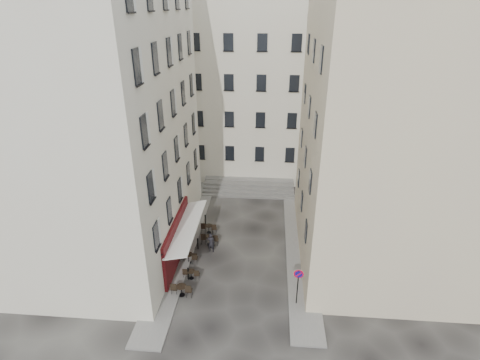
# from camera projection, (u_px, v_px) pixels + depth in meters

# --- Properties ---
(ground) EXTENTS (90.00, 90.00, 0.00)m
(ground) POSITION_uv_depth(u_px,v_px,m) (237.00, 272.00, 26.30)
(ground) COLOR black
(ground) RESTS_ON ground
(sidewalk_left) EXTENTS (2.00, 22.00, 0.12)m
(sidewalk_left) POSITION_uv_depth(u_px,v_px,m) (186.00, 237.00, 30.21)
(sidewalk_left) COLOR slate
(sidewalk_left) RESTS_ON ground
(sidewalk_right) EXTENTS (2.00, 18.00, 0.12)m
(sidewalk_right) POSITION_uv_depth(u_px,v_px,m) (299.00, 249.00, 28.63)
(sidewalk_right) COLOR slate
(sidewalk_right) RESTS_ON ground
(building_left) EXTENTS (12.20, 16.20, 20.60)m
(building_left) POSITION_uv_depth(u_px,v_px,m) (87.00, 114.00, 25.37)
(building_left) COLOR beige
(building_left) RESTS_ON ground
(building_right) EXTENTS (12.20, 14.20, 18.60)m
(building_right) POSITION_uv_depth(u_px,v_px,m) (400.00, 134.00, 24.66)
(building_right) COLOR beige
(building_right) RESTS_ON ground
(building_back) EXTENTS (18.20, 10.20, 18.60)m
(building_back) POSITION_uv_depth(u_px,v_px,m) (244.00, 85.00, 39.48)
(building_back) COLOR beige
(building_back) RESTS_ON ground
(cafe_storefront) EXTENTS (1.74, 7.30, 3.50)m
(cafe_storefront) POSITION_uv_depth(u_px,v_px,m) (178.00, 239.00, 26.72)
(cafe_storefront) COLOR #480A0F
(cafe_storefront) RESTS_ON ground
(stone_steps) EXTENTS (9.00, 3.15, 0.80)m
(stone_steps) POSITION_uv_depth(u_px,v_px,m) (248.00, 188.00, 37.44)
(stone_steps) COLOR #595655
(stone_steps) RESTS_ON ground
(bollard_near) EXTENTS (0.12, 0.12, 0.98)m
(bollard_near) POSITION_uv_depth(u_px,v_px,m) (188.00, 273.00, 25.42)
(bollard_near) COLOR black
(bollard_near) RESTS_ON ground
(bollard_mid) EXTENTS (0.12, 0.12, 0.98)m
(bollard_mid) POSITION_uv_depth(u_px,v_px,m) (198.00, 243.00, 28.57)
(bollard_mid) COLOR black
(bollard_mid) RESTS_ON ground
(bollard_far) EXTENTS (0.12, 0.12, 0.98)m
(bollard_far) POSITION_uv_depth(u_px,v_px,m) (205.00, 219.00, 31.72)
(bollard_far) COLOR black
(bollard_far) RESTS_ON ground
(no_parking_sign) EXTENTS (0.62, 0.11, 2.71)m
(no_parking_sign) POSITION_uv_depth(u_px,v_px,m) (298.00, 280.00, 22.67)
(no_parking_sign) COLOR black
(no_parking_sign) RESTS_ON ground
(bistro_table_a) EXTENTS (1.38, 0.65, 0.97)m
(bistro_table_a) POSITION_uv_depth(u_px,v_px,m) (182.00, 289.00, 24.01)
(bistro_table_a) COLOR black
(bistro_table_a) RESTS_ON ground
(bistro_table_b) EXTENTS (1.17, 0.55, 0.82)m
(bistro_table_b) POSITION_uv_depth(u_px,v_px,m) (191.00, 274.00, 25.52)
(bistro_table_b) COLOR black
(bistro_table_b) RESTS_ON ground
(bistro_table_c) EXTENTS (1.35, 0.63, 0.95)m
(bistro_table_c) POSITION_uv_depth(u_px,v_px,m) (189.00, 257.00, 27.07)
(bistro_table_c) COLOR black
(bistro_table_c) RESTS_ON ground
(bistro_table_d) EXTENTS (1.36, 0.64, 0.96)m
(bistro_table_d) POSITION_uv_depth(u_px,v_px,m) (210.00, 239.00, 29.14)
(bistro_table_d) COLOR black
(bistro_table_d) RESTS_ON ground
(bistro_table_e) EXTENTS (1.28, 0.60, 0.90)m
(bistro_table_e) POSITION_uv_depth(u_px,v_px,m) (209.00, 228.00, 30.62)
(bistro_table_e) COLOR black
(bistro_table_e) RESTS_ON ground
(pedestrian) EXTENTS (0.61, 0.43, 1.60)m
(pedestrian) POSITION_uv_depth(u_px,v_px,m) (211.00, 243.00, 28.17)
(pedestrian) COLOR black
(pedestrian) RESTS_ON ground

